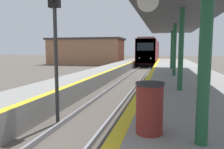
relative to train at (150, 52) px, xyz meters
name	(u,v)px	position (x,y,z in m)	size (l,w,h in m)	color
train	(150,52)	(0.00, 0.00, 0.00)	(2.78, 21.12, 4.28)	black
signal_near	(55,24)	(-0.96, -33.96, 1.10)	(0.36, 0.31, 4.70)	#2D2D2D
station_canopy	(178,17)	(3.12, -28.91, 1.93)	(3.63, 20.71, 3.41)	#1E5133
trash_bin	(149,108)	(2.23, -36.37, -0.82)	(0.54, 0.54, 0.99)	maroon
station_building	(86,51)	(-10.55, -4.66, 0.06)	(12.87, 6.04, 4.46)	#9E6B4C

